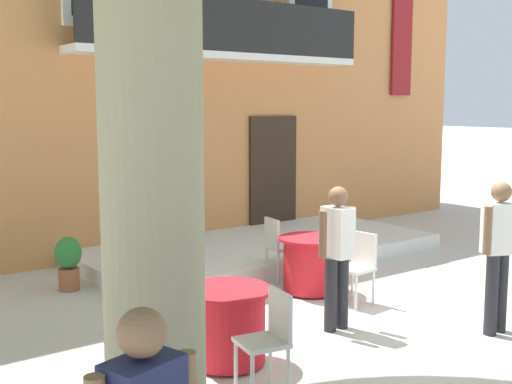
{
  "coord_description": "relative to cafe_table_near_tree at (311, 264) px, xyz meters",
  "views": [
    {
      "loc": [
        -5.69,
        -4.8,
        2.51
      ],
      "look_at": [
        -0.27,
        2.43,
        1.3
      ],
      "focal_mm": 45.64,
      "sensor_mm": 36.0,
      "label": 1
    }
  ],
  "objects": [
    {
      "name": "pedestrian_near_entrance",
      "position": [
        0.59,
        -2.41,
        0.57
      ],
      "size": [
        0.53,
        0.35,
        1.69
      ],
      "color": "#232328",
      "rests_on": "ground"
    },
    {
      "name": "entrance_step_platform",
      "position": [
        0.73,
        2.06,
        -0.27
      ],
      "size": [
        5.89,
        2.72,
        0.25
      ],
      "primitive_type": "cube",
      "color": "silver",
      "rests_on": "ground"
    },
    {
      "name": "cafe_table_middle",
      "position": [
        -2.27,
        -1.35,
        0.0
      ],
      "size": [
        0.86,
        0.86,
        0.76
      ],
      "color": "red",
      "rests_on": "ground"
    },
    {
      "name": "pedestrian_mid_plaza",
      "position": [
        -0.74,
        -1.27,
        0.52
      ],
      "size": [
        0.53,
        0.34,
        1.63
      ],
      "color": "#232328",
      "rests_on": "ground"
    },
    {
      "name": "building_facade",
      "position": [
        0.73,
        5.41,
        3.36
      ],
      "size": [
        13.0,
        5.09,
        7.5
      ],
      "color": "#CC844C",
      "rests_on": "ground"
    },
    {
      "name": "cafe_chair_middle_0",
      "position": [
        -2.1,
        -0.61,
        0.14
      ],
      "size": [
        0.51,
        0.51,
        0.91
      ],
      "color": "silver",
      "rests_on": "ground"
    },
    {
      "name": "cafe_chair_near_tree_1",
      "position": [
        0.04,
        0.75,
        0.14
      ],
      "size": [
        0.46,
        0.46,
        0.91
      ],
      "color": "silver",
      "rests_on": "ground"
    },
    {
      "name": "ground_plane",
      "position": [
        -0.01,
        -1.58,
        -0.39
      ],
      "size": [
        120.0,
        120.0,
        0.0
      ],
      "primitive_type": "plane",
      "color": "beige"
    },
    {
      "name": "cafe_chair_near_tree_0",
      "position": [
        0.15,
        -0.74,
        0.14
      ],
      "size": [
        0.44,
        0.44,
        0.91
      ],
      "color": "silver",
      "rests_on": "ground"
    },
    {
      "name": "ground_planter_left",
      "position": [
        -2.56,
        2.06,
        0.02
      ],
      "size": [
        0.36,
        0.36,
        0.74
      ],
      "color": "#995638",
      "rests_on": "ground"
    },
    {
      "name": "cafe_chair_middle_1",
      "position": [
        -2.34,
        -2.1,
        0.14
      ],
      "size": [
        0.47,
        0.47,
        0.91
      ],
      "color": "silver",
      "rests_on": "ground"
    },
    {
      "name": "cafe_table_near_tree",
      "position": [
        0.0,
        0.0,
        0.0
      ],
      "size": [
        0.86,
        0.86,
        0.76
      ],
      "color": "red",
      "rests_on": "ground"
    }
  ]
}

